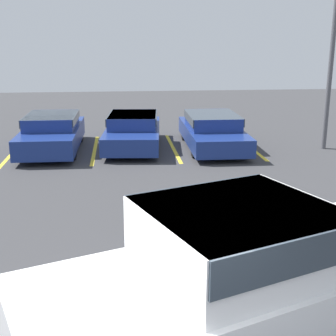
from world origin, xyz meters
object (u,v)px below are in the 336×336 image
parked_sedan_b (133,130)px  parked_sedan_c (212,130)px  light_post (335,24)px  pickup_truck (257,282)px  parked_sedan_a (52,132)px

parked_sedan_b → parked_sedan_c: 2.75m
light_post → parked_sedan_b: bearing=172.4°
pickup_truck → light_post: bearing=41.0°
parked_sedan_b → parked_sedan_c: size_ratio=0.96×
parked_sedan_a → light_post: bearing=86.3°
pickup_truck → parked_sedan_b: bearing=74.3°
parked_sedan_a → parked_sedan_b: (2.73, 0.17, -0.02)m
parked_sedan_b → parked_sedan_c: parked_sedan_c is taller
pickup_truck → parked_sedan_a: pickup_truck is taller
parked_sedan_a → light_post: (9.25, -0.70, 3.47)m
pickup_truck → parked_sedan_c: pickup_truck is taller
pickup_truck → parked_sedan_a: bearing=87.8°
parked_sedan_c → pickup_truck: bearing=-7.7°
parked_sedan_a → light_post: light_post is taller
pickup_truck → parked_sedan_b: (-1.06, 11.21, -0.33)m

